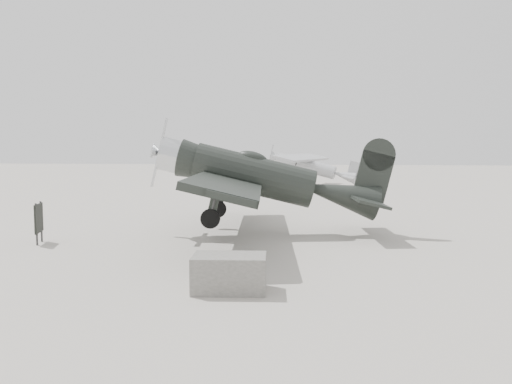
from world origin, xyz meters
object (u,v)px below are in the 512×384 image
sign_board (39,219)px  equipment_block (229,273)px  highwing_monoplane (309,164)px  lowwing_monoplane (265,179)px

sign_board → equipment_block: bearing=-50.3°
highwing_monoplane → equipment_block: 30.67m
lowwing_monoplane → sign_board: size_ratio=8.75×
lowwing_monoplane → equipment_block: 7.54m
lowwing_monoplane → highwing_monoplane: lowwing_monoplane is taller
lowwing_monoplane → sign_board: (-7.24, -2.68, -1.23)m
lowwing_monoplane → sign_board: 7.81m
equipment_block → sign_board: 8.63m
highwing_monoplane → sign_board: (-8.44, -25.93, -1.07)m
highwing_monoplane → sign_board: 27.29m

